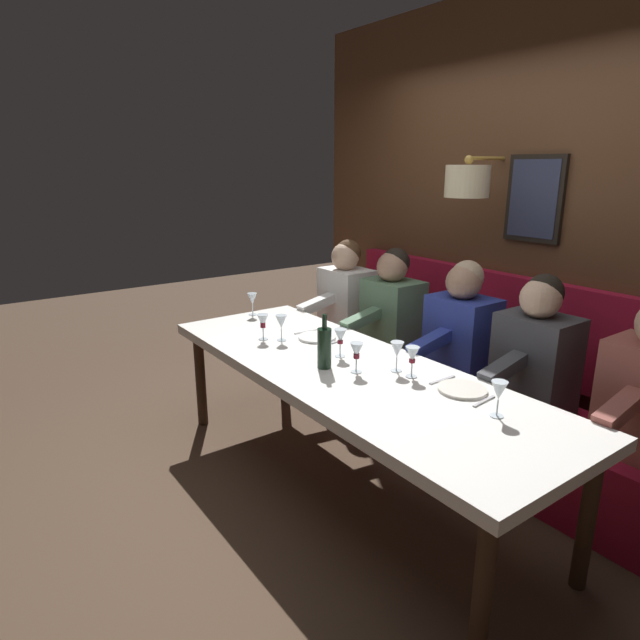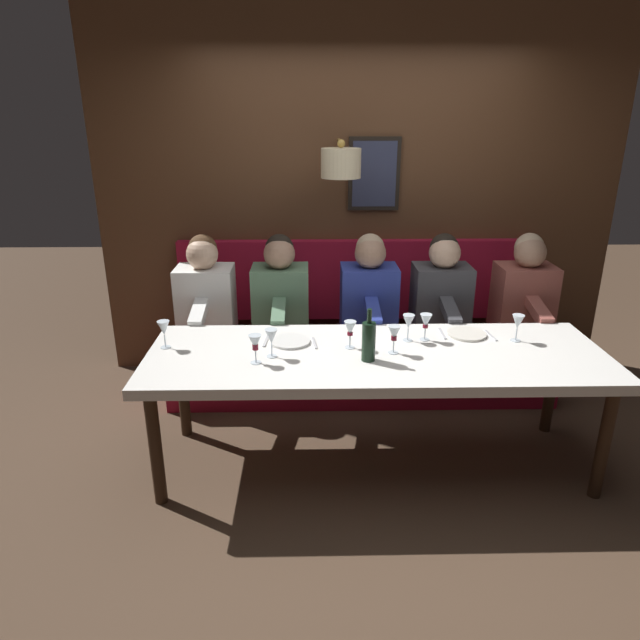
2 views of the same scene
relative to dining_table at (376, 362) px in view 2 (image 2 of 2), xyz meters
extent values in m
plane|color=#4C3828|center=(0.00, 0.00, -0.68)|extent=(12.00, 12.00, 0.00)
cube|color=silver|center=(0.00, 0.00, 0.03)|extent=(0.90, 2.63, 0.06)
cylinder|color=#301E12|center=(-0.35, -1.21, -0.34)|extent=(0.07, 0.07, 0.68)
cylinder|color=#301E12|center=(-0.35, 1.21, -0.34)|extent=(0.07, 0.07, 0.68)
cylinder|color=#301E12|center=(0.35, -1.21, -0.34)|extent=(0.07, 0.07, 0.68)
cylinder|color=#301E12|center=(0.35, 1.21, -0.34)|extent=(0.07, 0.07, 0.68)
cube|color=maroon|center=(0.89, 0.00, -0.45)|extent=(0.52, 2.83, 0.45)
cube|color=#51331E|center=(1.48, 0.00, 0.77)|extent=(0.10, 4.03, 2.90)
cube|color=maroon|center=(1.39, 0.00, 0.09)|extent=(0.10, 2.83, 0.64)
cube|color=black|center=(1.42, -0.11, 0.91)|extent=(0.04, 0.39, 0.54)
cube|color=#2D334C|center=(1.40, -0.11, 0.91)|extent=(0.01, 0.33, 0.48)
cylinder|color=#B78E3D|center=(1.25, 0.16, 1.16)|extent=(0.35, 0.02, 0.02)
cylinder|color=beige|center=(1.08, 0.16, 1.02)|extent=(0.28, 0.28, 0.20)
sphere|color=#B78E3D|center=(1.08, 0.16, 1.15)|extent=(0.06, 0.06, 0.06)
cube|color=#934C42|center=(0.89, -1.17, 0.05)|extent=(0.30, 0.40, 0.56)
sphere|color=#A37A60|center=(0.87, -1.17, 0.43)|extent=(0.22, 0.22, 0.22)
sphere|color=tan|center=(0.90, -1.17, 0.46)|extent=(0.20, 0.20, 0.20)
cube|color=#934C42|center=(0.60, -1.17, 0.09)|extent=(0.33, 0.09, 0.14)
cube|color=#3D3D42|center=(0.89, -0.57, 0.05)|extent=(0.30, 0.40, 0.56)
sphere|color=#D1A889|center=(0.87, -0.57, 0.43)|extent=(0.22, 0.22, 0.22)
sphere|color=black|center=(0.90, -0.57, 0.46)|extent=(0.20, 0.20, 0.20)
cube|color=#3D3D42|center=(0.60, -0.57, 0.09)|extent=(0.33, 0.09, 0.14)
cube|color=#283893|center=(0.89, -0.04, 0.05)|extent=(0.30, 0.40, 0.56)
sphere|color=#A37A60|center=(0.87, -0.04, 0.43)|extent=(0.22, 0.22, 0.22)
sphere|color=tan|center=(0.90, -0.04, 0.46)|extent=(0.20, 0.20, 0.20)
cube|color=#283893|center=(0.60, -0.04, 0.09)|extent=(0.33, 0.09, 0.14)
cube|color=#567A5B|center=(0.89, 0.59, 0.05)|extent=(0.30, 0.40, 0.56)
sphere|color=#A37A60|center=(0.87, 0.59, 0.43)|extent=(0.22, 0.22, 0.22)
sphere|color=black|center=(0.90, 0.59, 0.46)|extent=(0.20, 0.20, 0.20)
cube|color=#567A5B|center=(0.60, 0.59, 0.09)|extent=(0.33, 0.09, 0.14)
cube|color=white|center=(0.89, 1.12, 0.05)|extent=(0.30, 0.40, 0.56)
sphere|color=#D1A889|center=(0.87, 1.12, 0.43)|extent=(0.22, 0.22, 0.22)
sphere|color=#4C331E|center=(0.90, 1.12, 0.46)|extent=(0.20, 0.20, 0.20)
cube|color=white|center=(0.60, 1.12, 0.09)|extent=(0.33, 0.09, 0.14)
cylinder|color=silver|center=(0.25, -0.58, 0.07)|extent=(0.24, 0.24, 0.01)
cube|color=silver|center=(0.23, -0.73, 0.07)|extent=(0.17, 0.03, 0.01)
cube|color=silver|center=(0.27, -0.44, 0.07)|extent=(0.18, 0.02, 0.01)
cylinder|color=silver|center=(0.15, 0.50, 0.07)|extent=(0.24, 0.24, 0.01)
cube|color=silver|center=(0.13, 0.36, 0.07)|extent=(0.17, 0.03, 0.01)
cube|color=silver|center=(0.17, 0.65, 0.07)|extent=(0.18, 0.03, 0.01)
cylinder|color=silver|center=(-0.01, -0.09, 0.06)|extent=(0.06, 0.06, 0.00)
cylinder|color=silver|center=(-0.01, -0.09, 0.10)|extent=(0.01, 0.01, 0.07)
cone|color=silver|center=(-0.01, -0.09, 0.18)|extent=(0.07, 0.07, 0.08)
cylinder|color=maroon|center=(-0.01, -0.09, 0.15)|extent=(0.03, 0.03, 0.03)
cylinder|color=silver|center=(0.18, -0.31, 0.06)|extent=(0.06, 0.06, 0.00)
cylinder|color=silver|center=(0.18, -0.31, 0.10)|extent=(0.01, 0.01, 0.07)
cone|color=silver|center=(0.18, -0.31, 0.18)|extent=(0.07, 0.07, 0.08)
cylinder|color=maroon|center=(0.18, -0.31, 0.15)|extent=(0.03, 0.03, 0.02)
cylinder|color=silver|center=(0.17, -0.21, 0.06)|extent=(0.06, 0.06, 0.00)
cylinder|color=silver|center=(0.17, -0.21, 0.10)|extent=(0.01, 0.01, 0.07)
cone|color=silver|center=(0.17, -0.21, 0.18)|extent=(0.07, 0.07, 0.08)
cylinder|color=silver|center=(0.09, 1.23, 0.06)|extent=(0.06, 0.06, 0.00)
cylinder|color=silver|center=(0.09, 1.23, 0.10)|extent=(0.01, 0.01, 0.07)
cone|color=silver|center=(0.09, 1.23, 0.18)|extent=(0.07, 0.07, 0.08)
cylinder|color=silver|center=(-0.05, 0.60, 0.06)|extent=(0.06, 0.06, 0.00)
cylinder|color=silver|center=(-0.05, 0.60, 0.10)|extent=(0.01, 0.01, 0.07)
cone|color=silver|center=(-0.05, 0.60, 0.18)|extent=(0.07, 0.07, 0.08)
cylinder|color=silver|center=(0.07, 0.15, 0.06)|extent=(0.06, 0.06, 0.00)
cylinder|color=silver|center=(0.07, 0.15, 0.10)|extent=(0.01, 0.01, 0.07)
cone|color=silver|center=(0.07, 0.15, 0.18)|extent=(0.07, 0.07, 0.08)
cylinder|color=maroon|center=(0.07, 0.15, 0.15)|extent=(0.03, 0.03, 0.02)
cylinder|color=silver|center=(-0.13, 0.68, 0.06)|extent=(0.06, 0.06, 0.00)
cylinder|color=silver|center=(-0.13, 0.68, 0.10)|extent=(0.01, 0.01, 0.07)
cone|color=silver|center=(-0.13, 0.68, 0.18)|extent=(0.07, 0.07, 0.08)
cylinder|color=maroon|center=(-0.13, 0.68, 0.16)|extent=(0.03, 0.03, 0.03)
cylinder|color=silver|center=(0.15, -0.86, 0.06)|extent=(0.06, 0.06, 0.00)
cylinder|color=silver|center=(0.15, -0.86, 0.10)|extent=(0.01, 0.01, 0.07)
cone|color=silver|center=(0.15, -0.86, 0.18)|extent=(0.07, 0.07, 0.08)
cylinder|color=black|center=(-0.11, 0.06, 0.17)|extent=(0.08, 0.08, 0.22)
cylinder|color=black|center=(-0.11, 0.06, 0.32)|extent=(0.03, 0.03, 0.08)
camera|label=1|loc=(-1.73, -2.14, 1.12)|focal=30.15mm
camera|label=2|loc=(-2.94, 0.39, 1.35)|focal=31.49mm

